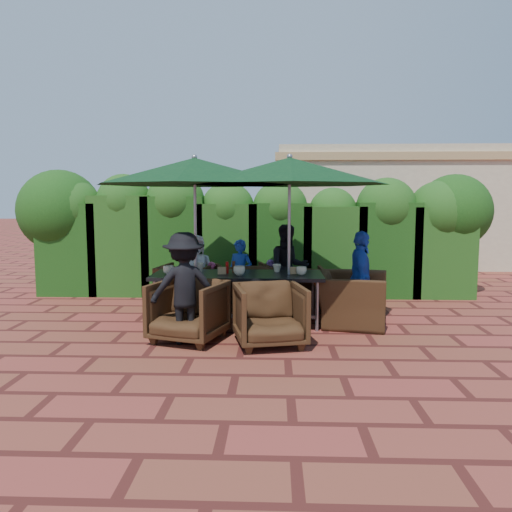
{
  "coord_description": "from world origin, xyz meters",
  "views": [
    {
      "loc": [
        0.4,
        -7.23,
        1.82
      ],
      "look_at": [
        0.11,
        0.4,
        0.95
      ],
      "focal_mm": 35.0,
      "sensor_mm": 36.0,
      "label": 1
    }
  ],
  "objects_px": {
    "chair_far_mid": "(243,284)",
    "chair_near_right": "(270,312)",
    "dining_table": "(238,279)",
    "chair_far_right": "(300,286)",
    "umbrella_right": "(290,171)",
    "umbrella_left": "(195,172)",
    "chair_far_left": "(186,285)",
    "chair_near_left": "(188,308)",
    "chair_end_right": "(351,291)"
  },
  "relations": [
    {
      "from": "chair_end_right",
      "to": "umbrella_right",
      "type": "bearing_deg",
      "value": 109.67
    },
    {
      "from": "chair_near_left",
      "to": "chair_end_right",
      "type": "xyz_separation_m",
      "value": [
        2.23,
        0.98,
        0.06
      ]
    },
    {
      "from": "chair_far_mid",
      "to": "chair_end_right",
      "type": "height_order",
      "value": "chair_end_right"
    },
    {
      "from": "dining_table",
      "to": "umbrella_left",
      "type": "height_order",
      "value": "umbrella_left"
    },
    {
      "from": "umbrella_right",
      "to": "chair_far_right",
      "type": "height_order",
      "value": "umbrella_right"
    },
    {
      "from": "umbrella_left",
      "to": "chair_far_left",
      "type": "distance_m",
      "value": 2.05
    },
    {
      "from": "chair_far_left",
      "to": "chair_end_right",
      "type": "xyz_separation_m",
      "value": [
        2.59,
        -0.85,
        0.07
      ]
    },
    {
      "from": "chair_far_left",
      "to": "chair_far_right",
      "type": "relative_size",
      "value": 1.06
    },
    {
      "from": "umbrella_right",
      "to": "chair_near_right",
      "type": "xyz_separation_m",
      "value": [
        -0.26,
        -1.02,
        -1.79
      ]
    },
    {
      "from": "chair_end_right",
      "to": "umbrella_left",
      "type": "bearing_deg",
      "value": 104.84
    },
    {
      "from": "dining_table",
      "to": "umbrella_right",
      "type": "bearing_deg",
      "value": -1.94
    },
    {
      "from": "dining_table",
      "to": "chair_near_right",
      "type": "distance_m",
      "value": 1.18
    },
    {
      "from": "chair_near_left",
      "to": "chair_near_right",
      "type": "distance_m",
      "value": 1.07
    },
    {
      "from": "umbrella_right",
      "to": "chair_near_left",
      "type": "height_order",
      "value": "umbrella_right"
    },
    {
      "from": "dining_table",
      "to": "chair_far_mid",
      "type": "bearing_deg",
      "value": 88.7
    },
    {
      "from": "chair_far_mid",
      "to": "chair_near_right",
      "type": "height_order",
      "value": "chair_near_right"
    },
    {
      "from": "chair_end_right",
      "to": "dining_table",
      "type": "bearing_deg",
      "value": 105.53
    },
    {
      "from": "umbrella_right",
      "to": "umbrella_left",
      "type": "bearing_deg",
      "value": 179.22
    },
    {
      "from": "umbrella_left",
      "to": "chair_end_right",
      "type": "relative_size",
      "value": 2.51
    },
    {
      "from": "umbrella_left",
      "to": "chair_near_right",
      "type": "distance_m",
      "value": 2.34
    },
    {
      "from": "umbrella_left",
      "to": "chair_near_right",
      "type": "relative_size",
      "value": 3.33
    },
    {
      "from": "chair_near_left",
      "to": "umbrella_right",
      "type": "bearing_deg",
      "value": 51.42
    },
    {
      "from": "dining_table",
      "to": "chair_far_right",
      "type": "xyz_separation_m",
      "value": [
        0.97,
        1.05,
        -0.28
      ]
    },
    {
      "from": "chair_far_mid",
      "to": "chair_near_right",
      "type": "relative_size",
      "value": 0.99
    },
    {
      "from": "chair_far_left",
      "to": "umbrella_left",
      "type": "bearing_deg",
      "value": 118.39
    },
    {
      "from": "umbrella_left",
      "to": "chair_near_left",
      "type": "xyz_separation_m",
      "value": [
        0.03,
        -0.88,
        -1.78
      ]
    },
    {
      "from": "umbrella_right",
      "to": "chair_far_right",
      "type": "relative_size",
      "value": 3.58
    },
    {
      "from": "dining_table",
      "to": "chair_far_right",
      "type": "height_order",
      "value": "chair_far_right"
    },
    {
      "from": "chair_far_right",
      "to": "umbrella_right",
      "type": "bearing_deg",
      "value": 75.3
    },
    {
      "from": "chair_far_right",
      "to": "chair_near_right",
      "type": "xyz_separation_m",
      "value": [
        -0.49,
        -2.1,
        0.03
      ]
    },
    {
      "from": "chair_far_left",
      "to": "chair_near_right",
      "type": "distance_m",
      "value": 2.44
    },
    {
      "from": "umbrella_right",
      "to": "chair_near_left",
      "type": "xyz_separation_m",
      "value": [
        -1.32,
        -0.87,
        -1.78
      ]
    },
    {
      "from": "dining_table",
      "to": "chair_end_right",
      "type": "bearing_deg",
      "value": 3.22
    },
    {
      "from": "dining_table",
      "to": "chair_near_left",
      "type": "xyz_separation_m",
      "value": [
        -0.57,
        -0.89,
        -0.24
      ]
    },
    {
      "from": "chair_far_left",
      "to": "chair_near_left",
      "type": "bearing_deg",
      "value": 110.56
    },
    {
      "from": "chair_near_right",
      "to": "chair_far_left",
      "type": "bearing_deg",
      "value": 112.85
    },
    {
      "from": "chair_far_mid",
      "to": "chair_end_right",
      "type": "bearing_deg",
      "value": 135.47
    },
    {
      "from": "dining_table",
      "to": "chair_far_left",
      "type": "relative_size",
      "value": 2.92
    },
    {
      "from": "chair_far_mid",
      "to": "chair_far_right",
      "type": "bearing_deg",
      "value": 168.45
    },
    {
      "from": "chair_near_left",
      "to": "chair_far_left",
      "type": "bearing_deg",
      "value": 119.14
    },
    {
      "from": "umbrella_right",
      "to": "chair_near_right",
      "type": "height_order",
      "value": "umbrella_right"
    },
    {
      "from": "umbrella_left",
      "to": "chair_far_right",
      "type": "bearing_deg",
      "value": 33.85
    },
    {
      "from": "umbrella_right",
      "to": "chair_end_right",
      "type": "xyz_separation_m",
      "value": [
        0.92,
        0.12,
        -1.72
      ]
    },
    {
      "from": "chair_far_mid",
      "to": "chair_near_right",
      "type": "distance_m",
      "value": 2.07
    },
    {
      "from": "dining_table",
      "to": "chair_near_left",
      "type": "relative_size",
      "value": 2.83
    },
    {
      "from": "chair_far_right",
      "to": "chair_near_left",
      "type": "bearing_deg",
      "value": 48.69
    },
    {
      "from": "dining_table",
      "to": "chair_near_left",
      "type": "distance_m",
      "value": 1.09
    },
    {
      "from": "umbrella_left",
      "to": "chair_end_right",
      "type": "height_order",
      "value": "umbrella_left"
    },
    {
      "from": "umbrella_right",
      "to": "chair_far_left",
      "type": "distance_m",
      "value": 2.64
    },
    {
      "from": "chair_far_right",
      "to": "chair_near_left",
      "type": "relative_size",
      "value": 0.91
    }
  ]
}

